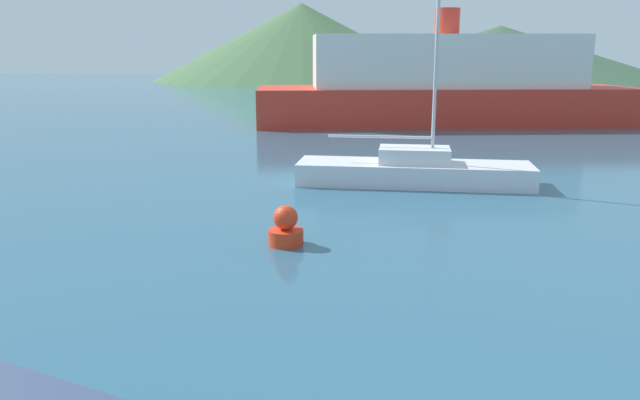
# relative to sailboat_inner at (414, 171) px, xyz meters

# --- Properties ---
(sailboat_inner) EXTENTS (8.22, 2.29, 7.55)m
(sailboat_inner) POSITION_rel_sailboat_inner_xyz_m (0.00, 0.00, 0.00)
(sailboat_inner) COLOR silver
(sailboat_inner) RESTS_ON ground_plane
(ferry_distant) EXTENTS (24.54, 10.97, 7.20)m
(ferry_distant) POSITION_rel_sailboat_inner_xyz_m (1.60, 19.34, 1.96)
(ferry_distant) COLOR red
(ferry_distant) RESTS_ON ground_plane
(buoy_marker) EXTENTS (0.86, 0.86, 0.99)m
(buoy_marker) POSITION_rel_sailboat_inner_xyz_m (-2.98, -7.63, -0.09)
(buoy_marker) COLOR red
(buoy_marker) RESTS_ON ground_plane
(hill_west) EXTENTS (47.24, 47.24, 11.98)m
(hill_west) POSITION_rel_sailboat_inner_xyz_m (-19.18, 79.84, 5.49)
(hill_west) COLOR #476B42
(hill_west) RESTS_ON ground_plane
(hill_central) EXTENTS (53.83, 53.83, 8.50)m
(hill_central) POSITION_rel_sailboat_inner_xyz_m (12.37, 84.73, 3.75)
(hill_central) COLOR #38563D
(hill_central) RESTS_ON ground_plane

